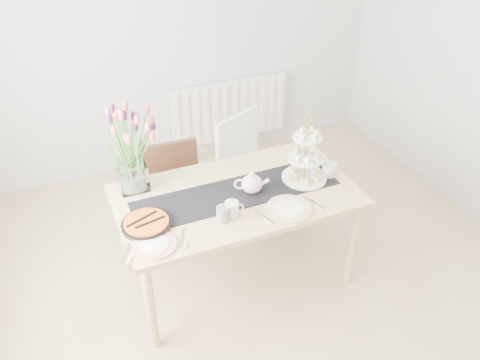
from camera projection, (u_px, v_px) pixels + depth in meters
name	position (u px, v px, depth m)	size (l,w,h in m)	color
room_shell	(294.00, 153.00, 2.78)	(4.50, 4.50, 4.50)	tan
radiator	(230.00, 110.00, 5.08)	(1.20, 0.08, 0.60)	white
dining_table	(237.00, 203.00, 3.44)	(1.60, 0.90, 0.75)	tan
chair_brown	(176.00, 189.00, 3.90)	(0.43, 0.43, 0.83)	#3A2115
chair_white	(248.00, 162.00, 4.11)	(0.61, 0.61, 0.93)	white
table_runner	(237.00, 193.00, 3.40)	(1.40, 0.35, 0.01)	black
tulip_vase	(127.00, 138.00, 3.24)	(0.70, 0.70, 0.60)	silver
cake_stand	(305.00, 163.00, 3.46)	(0.31, 0.31, 0.46)	gold
teapot	(252.00, 184.00, 3.37)	(0.23, 0.18, 0.15)	silver
cream_jug	(329.00, 170.00, 3.55)	(0.10, 0.10, 0.10)	silver
tart_tin	(146.00, 224.00, 3.11)	(0.31, 0.31, 0.04)	black
mug_grey	(223.00, 214.00, 3.14)	(0.08, 0.08, 0.10)	slate
mug_white	(232.00, 209.00, 3.17)	(0.09, 0.09, 0.11)	silver
plate_left	(154.00, 245.00, 2.96)	(0.26, 0.26, 0.01)	silver
plate_right	(289.00, 209.00, 3.25)	(0.29, 0.29, 0.02)	white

